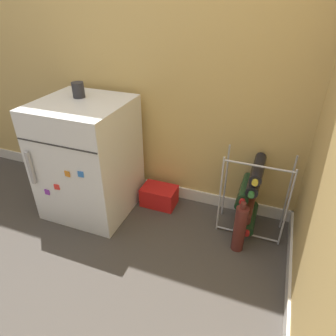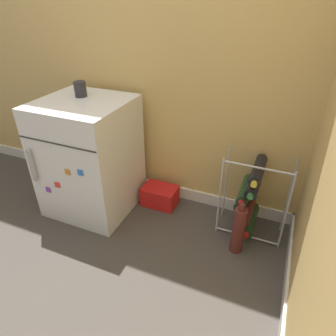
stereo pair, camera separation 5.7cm
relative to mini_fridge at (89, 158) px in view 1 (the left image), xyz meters
The scene contains 7 objects.
ground_plane 0.64m from the mini_fridge, 48.85° to the right, with size 14.00×14.00×0.00m, color #423D38.
wall_back 0.97m from the mini_fridge, 46.53° to the left, with size 7.07×0.07×2.50m.
mini_fridge is the anchor object (origin of this frame).
wine_rack 1.09m from the mini_fridge, ahead, with size 0.41×0.33×0.55m.
soda_box 0.57m from the mini_fridge, 22.29° to the left, with size 0.25×0.17×0.14m.
fridge_top_cup 0.45m from the mini_fridge, 126.15° to the left, with size 0.08×0.08×0.10m.
loose_bottle_floor 1.09m from the mini_fridge, ahead, with size 0.07×0.07×0.35m.
Camera 1 is at (0.80, -1.08, 1.38)m, focal length 32.00 mm.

